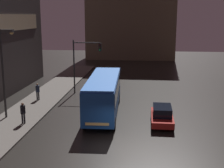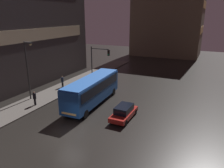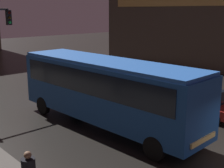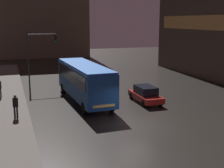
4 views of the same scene
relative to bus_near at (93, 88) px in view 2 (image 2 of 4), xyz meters
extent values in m
plane|color=black|center=(1.84, -7.59, -2.12)|extent=(120.00, 120.00, 0.00)
cube|color=#56514C|center=(-7.16, 2.41, -2.04)|extent=(4.00, 48.00, 0.15)
cube|color=#383333|center=(-16.23, 2.53, 9.17)|extent=(10.00, 28.62, 22.58)
cube|color=beige|center=(-11.28, 2.53, 5.94)|extent=(0.24, 24.33, 1.80)
cube|color=brown|center=(0.59, 41.08, 8.15)|extent=(18.00, 12.00, 20.54)
cube|color=#E0B25B|center=(9.54, 41.08, 5.05)|extent=(0.24, 10.20, 1.80)
cube|color=#E0B25B|center=(9.54, 41.08, 11.29)|extent=(0.24, 10.20, 1.80)
cube|color=#194793|center=(0.00, 0.00, -0.20)|extent=(2.97, 10.86, 2.72)
cube|color=black|center=(0.00, 0.00, 0.41)|extent=(3.00, 10.00, 1.10)
cube|color=blue|center=(0.00, 0.00, 1.24)|extent=(2.91, 10.64, 0.16)
cube|color=#F4CC72|center=(0.22, -5.39, -1.17)|extent=(1.78, 0.17, 0.20)
cylinder|color=black|center=(1.33, -3.93, -1.62)|extent=(0.29, 1.01, 1.00)
cylinder|color=black|center=(-1.01, -4.02, -1.62)|extent=(0.29, 1.01, 1.00)
cylinder|color=black|center=(1.01, 4.03, -1.62)|extent=(0.29, 1.01, 1.00)
cylinder|color=black|center=(-1.33, 3.93, -1.62)|extent=(0.29, 1.01, 1.00)
cube|color=maroon|center=(5.15, -2.18, -1.57)|extent=(1.80, 4.32, 0.50)
cube|color=black|center=(5.15, -2.18, -0.96)|extent=(1.52, 2.38, 0.72)
cylinder|color=black|center=(5.94, -3.64, -1.80)|extent=(0.21, 0.64, 0.64)
cylinder|color=black|center=(4.34, -3.63, -1.80)|extent=(0.21, 0.64, 0.64)
cylinder|color=black|center=(5.96, -0.74, -1.80)|extent=(0.21, 0.64, 0.64)
cylinder|color=black|center=(4.37, -0.73, -1.80)|extent=(0.21, 0.64, 0.64)
cylinder|color=black|center=(-7.54, 3.57, -1.55)|extent=(0.14, 0.14, 0.84)
cylinder|color=black|center=(-7.36, 3.57, -1.55)|extent=(0.14, 0.14, 0.84)
cylinder|color=#1E283D|center=(-7.45, 3.57, -0.77)|extent=(0.54, 0.54, 0.70)
sphere|color=#8C664C|center=(-7.45, 3.57, -0.31)|extent=(0.22, 0.22, 0.22)
cylinder|color=black|center=(-6.26, -3.65, -1.55)|extent=(0.14, 0.14, 0.84)
cylinder|color=black|center=(-6.08, -3.65, -1.55)|extent=(0.14, 0.14, 0.84)
cylinder|color=black|center=(-6.17, -3.65, -0.78)|extent=(0.57, 0.57, 0.70)
sphere|color=#8C664C|center=(-6.17, -3.65, -0.32)|extent=(0.22, 0.22, 0.22)
cylinder|color=#2D2D2D|center=(-4.41, 7.49, 0.96)|extent=(0.16, 0.16, 6.15)
cylinder|color=#2D2D2D|center=(-2.90, 7.49, 3.74)|extent=(3.03, 0.12, 0.12)
cube|color=black|center=(-1.38, 7.49, 3.24)|extent=(0.30, 0.24, 0.90)
sphere|color=#390706|center=(-1.38, 7.35, 3.52)|extent=(0.18, 0.18, 0.18)
sphere|color=#3B2B07|center=(-1.38, 7.35, 3.24)|extent=(0.18, 0.18, 0.18)
sphere|color=green|center=(-1.38, 7.35, 2.96)|extent=(0.18, 0.18, 0.18)
cylinder|color=#2D2D2D|center=(-8.30, -2.25, 1.83)|extent=(0.18, 0.18, 7.60)
cube|color=#383838|center=(-7.70, -2.25, 5.48)|extent=(1.10, 0.36, 0.24)
sphere|color=#F4CC72|center=(-7.30, -2.25, 5.33)|extent=(0.32, 0.32, 0.32)
camera|label=1|loc=(3.63, -27.08, 6.70)|focal=50.00mm
camera|label=2|loc=(13.18, -22.40, 8.72)|focal=35.00mm
camera|label=3|loc=(-9.87, -11.28, 3.69)|focal=50.00mm
camera|label=4|loc=(-6.44, -27.29, 5.20)|focal=50.00mm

